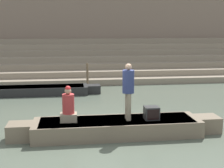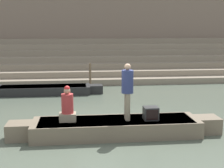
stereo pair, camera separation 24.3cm
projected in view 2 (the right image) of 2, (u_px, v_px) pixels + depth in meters
name	position (u px, v px, depth m)	size (l,w,h in m)	color
ground_plane	(100.00, 128.00, 10.37)	(120.00, 120.00, 0.00)	#566051
ghat_steps	(88.00, 63.00, 21.05)	(36.00, 5.59, 2.49)	gray
back_wall	(86.00, 16.00, 23.00)	(34.20, 1.28, 8.23)	#7F6B5B
rowboat_main	(116.00, 127.00, 9.62)	(6.56, 1.41, 0.50)	#756651
person_standing	(127.00, 88.00, 9.43)	(0.36, 0.36, 1.73)	gray
person_rowing	(67.00, 107.00, 9.38)	(0.50, 0.39, 1.09)	gray
tv_set	(151.00, 113.00, 9.57)	(0.44, 0.40, 0.40)	#2D2D2D
moored_boat_shore	(43.00, 90.00, 15.57)	(5.92, 1.20, 0.41)	black
mooring_post	(90.00, 76.00, 16.95)	(0.12, 0.12, 1.39)	brown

